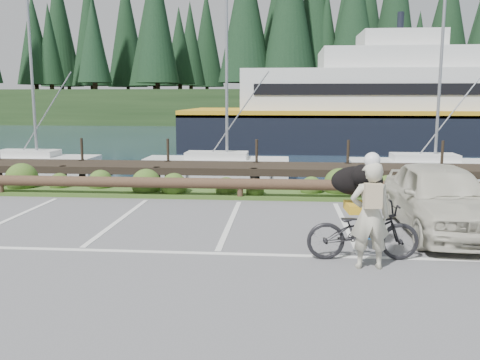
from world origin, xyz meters
name	(u,v)px	position (x,y,z in m)	size (l,w,h in m)	color
ground	(220,247)	(0.00, 0.00, 0.00)	(72.00, 72.00, 0.00)	#575759
harbor_backdrop	(279,114)	(0.39, 78.47, 0.00)	(170.00, 160.00, 30.00)	#18293B
vegetation_strip	(242,193)	(0.00, 5.30, 0.05)	(34.00, 1.60, 0.10)	#3D5B21
log_rail	(240,200)	(0.00, 4.60, 0.00)	(32.00, 0.30, 0.60)	#443021
bicycle	(363,231)	(2.60, -0.50, 0.51)	(0.68, 1.96, 1.03)	black
cyclist	(370,215)	(2.63, -0.96, 0.90)	(0.66, 0.43, 1.80)	#BEBAA1
dog	(357,181)	(2.56, 0.13, 1.30)	(0.95, 0.46, 0.55)	black
parked_car	(440,198)	(4.51, 1.54, 0.74)	(1.74, 4.33, 1.48)	beige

